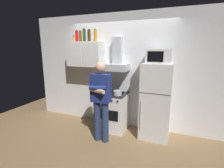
{
  "coord_description": "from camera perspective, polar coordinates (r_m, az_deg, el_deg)",
  "views": [
    {
      "loc": [
        1.28,
        -3.2,
        1.89
      ],
      "look_at": [
        0.0,
        0.0,
        1.15
      ],
      "focal_mm": 26.55,
      "sensor_mm": 36.0,
      "label": 1
    }
  ],
  "objects": [
    {
      "name": "bottle_rum_dark",
      "position": [
        4.09,
        -7.88,
        16.17
      ],
      "size": [
        0.08,
        0.08,
        0.29
      ],
      "color": "#47230F",
      "rests_on": "upper_cabinet"
    },
    {
      "name": "bottle_wine_green",
      "position": [
        4.17,
        -9.52,
        16.19
      ],
      "size": [
        0.07,
        0.07,
        0.31
      ],
      "color": "#19471E",
      "rests_on": "upper_cabinet"
    },
    {
      "name": "bottle_beer_brown",
      "position": [
        4.19,
        -10.81,
        15.8
      ],
      "size": [
        0.06,
        0.06,
        0.26
      ],
      "color": "brown",
      "rests_on": "upper_cabinet"
    },
    {
      "name": "bottle_spice_jar",
      "position": [
        4.33,
        -12.98,
        14.85
      ],
      "size": [
        0.06,
        0.06,
        0.15
      ],
      "color": "gold",
      "rests_on": "upper_cabinet"
    },
    {
      "name": "microwave",
      "position": [
        3.49,
        15.74,
        9.21
      ],
      "size": [
        0.48,
        0.37,
        0.28
      ],
      "color": "silver",
      "rests_on": "refrigerator"
    },
    {
      "name": "back_wall_tiled",
      "position": [
        4.05,
        3.16,
        4.44
      ],
      "size": [
        4.8,
        0.1,
        2.7
      ],
      "primitive_type": "cube",
      "color": "white",
      "rests_on": "ground_plane"
    },
    {
      "name": "refrigerator",
      "position": [
        3.64,
        14.86,
        -5.74
      ],
      "size": [
        0.6,
        0.62,
        1.6
      ],
      "color": "silver",
      "rests_on": "ground_plane"
    },
    {
      "name": "range_hood",
      "position": [
        3.83,
        1.4,
        7.74
      ],
      "size": [
        0.6,
        0.44,
        0.75
      ],
      "color": "#B7BABF"
    },
    {
      "name": "cooking_pot",
      "position": [
        3.67,
        1.92,
        -3.09
      ],
      "size": [
        0.29,
        0.19,
        0.11
      ],
      "color": "#B7BABF",
      "rests_on": "stove_oven"
    },
    {
      "name": "stove_oven",
      "position": [
        3.97,
        0.67,
        -9.39
      ],
      "size": [
        0.6,
        0.62,
        0.87
      ],
      "color": "white",
      "rests_on": "ground_plane"
    },
    {
      "name": "bottle_liquor_amber",
      "position": [
        4.03,
        -5.75,
        16.29
      ],
      "size": [
        0.07,
        0.07,
        0.29
      ],
      "color": "#B7721E",
      "rests_on": "upper_cabinet"
    },
    {
      "name": "upper_cabinet",
      "position": [
        4.16,
        -9.13,
        10.05
      ],
      "size": [
        0.9,
        0.37,
        0.6
      ],
      "color": "silver"
    },
    {
      "name": "person_standing",
      "position": [
        3.31,
        -3.91,
        -5.3
      ],
      "size": [
        0.38,
        0.33,
        1.64
      ],
      "color": "navy",
      "rests_on": "ground_plane"
    },
    {
      "name": "bottle_soda_red",
      "position": [
        4.25,
        -11.99,
        15.78
      ],
      "size": [
        0.08,
        0.08,
        0.27
      ],
      "color": "red",
      "rests_on": "upper_cabinet"
    },
    {
      "name": "ground_plane",
      "position": [
        3.93,
        0.0,
        -16.61
      ],
      "size": [
        7.0,
        7.0,
        0.0
      ],
      "primitive_type": "plane",
      "color": "olive"
    }
  ]
}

